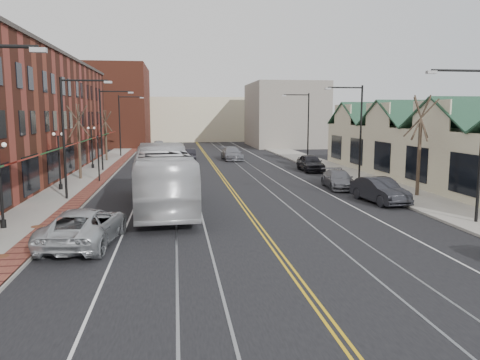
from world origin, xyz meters
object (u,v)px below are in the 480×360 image
object	(u,v)px
transit_bus	(163,177)
parked_car_b	(380,190)
parked_car_c	(339,179)
parked_suv	(85,226)
parked_car_d	(311,163)

from	to	relation	value
transit_bus	parked_car_b	bearing A→B (deg)	175.55
parked_car_b	parked_car_c	bearing A→B (deg)	88.46
transit_bus	parked_car_b	distance (m)	14.05
parked_suv	parked_car_c	xyz separation A→B (m)	(16.63, 13.58, -0.13)
parked_car_d	transit_bus	bearing A→B (deg)	-129.97
transit_bus	parked_suv	distance (m)	8.57
parked_suv	parked_car_b	bearing A→B (deg)	-149.51
parked_suv	parked_car_b	size ratio (longest dim) A/B	1.21
transit_bus	parked_car_d	xyz separation A→B (m)	(14.30, 16.59, -1.06)
parked_car_b	parked_car_d	size ratio (longest dim) A/B	0.99
parked_suv	transit_bus	bearing A→B (deg)	-105.76
transit_bus	parked_car_d	distance (m)	21.93
transit_bus	parked_suv	bearing A→B (deg)	64.13
parked_suv	parked_car_b	xyz separation A→B (m)	(17.27, 7.56, -0.01)
parked_car_c	transit_bus	bearing A→B (deg)	-151.70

